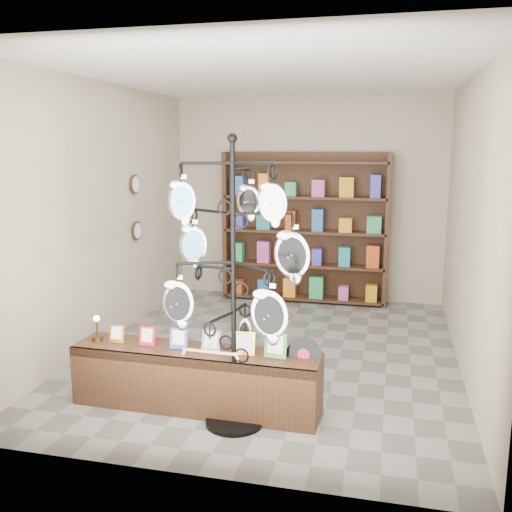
{
  "coord_description": "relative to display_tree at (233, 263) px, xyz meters",
  "views": [
    {
      "loc": [
        1.25,
        -5.94,
        2.27
      ],
      "look_at": [
        0.06,
        -1.0,
        1.3
      ],
      "focal_mm": 40.0,
      "sensor_mm": 36.0,
      "label": 1
    }
  ],
  "objects": [
    {
      "name": "wall_clocks",
      "position": [
        -2.01,
        2.5,
        0.13
      ],
      "size": [
        0.03,
        0.24,
        0.84
      ],
      "color": "black",
      "rests_on": "ground"
    },
    {
      "name": "room_envelope",
      "position": [
        -0.04,
        1.7,
        0.48
      ],
      "size": [
        5.0,
        5.0,
        5.0
      ],
      "color": "#AAA189",
      "rests_on": "ground"
    },
    {
      "name": "back_shelving",
      "position": [
        -0.04,
        4.0,
        -0.34
      ],
      "size": [
        2.42,
        0.36,
        2.2
      ],
      "color": "black",
      "rests_on": "ground"
    },
    {
      "name": "ground",
      "position": [
        -0.04,
        1.7,
        -1.37
      ],
      "size": [
        5.0,
        5.0,
        0.0
      ],
      "primitive_type": "plane",
      "color": "slate",
      "rests_on": "ground"
    },
    {
      "name": "display_tree",
      "position": [
        0.0,
        0.0,
        0.0
      ],
      "size": [
        1.21,
        1.11,
        2.38
      ],
      "rotation": [
        0.0,
        0.0,
        -0.13
      ],
      "color": "black",
      "rests_on": "ground"
    },
    {
      "name": "front_shelf",
      "position": [
        -0.41,
        0.21,
        -1.1
      ],
      "size": [
        2.2,
        0.5,
        0.78
      ],
      "rotation": [
        0.0,
        0.0,
        -0.02
      ],
      "color": "black",
      "rests_on": "ground"
    }
  ]
}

